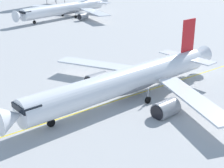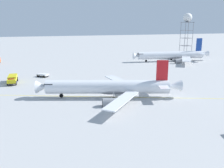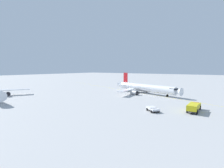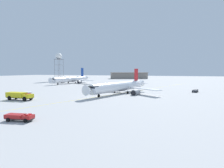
{
  "view_description": "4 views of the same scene",
  "coord_description": "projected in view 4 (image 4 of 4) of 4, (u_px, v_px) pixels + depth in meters",
  "views": [
    {
      "loc": [
        -41.1,
        -25.96,
        20.77
      ],
      "look_at": [
        -2.54,
        -1.05,
        2.91
      ],
      "focal_mm": 53.5,
      "sensor_mm": 36.0,
      "label": 1
    },
    {
      "loc": [
        -18.31,
        -67.21,
        20.89
      ],
      "look_at": [
        -0.16,
        -4.52,
        4.41
      ],
      "focal_mm": 40.16,
      "sensor_mm": 36.0,
      "label": 2
    },
    {
      "loc": [
        -36.47,
        78.68,
        13.22
      ],
      "look_at": [
        11.03,
        11.28,
        5.4
      ],
      "focal_mm": 26.9,
      "sensor_mm": 36.0,
      "label": 3
    },
    {
      "loc": [
        -76.75,
        -26.29,
        9.49
      ],
      "look_at": [
        -1.28,
        0.58,
        4.05
      ],
      "focal_mm": 31.05,
      "sensor_mm": 36.0,
      "label": 4
    }
  ],
  "objects": [
    {
      "name": "fire_tender_truck",
      "position": [
        19.0,
        95.0,
        62.96
      ],
      "size": [
        3.01,
        9.25,
        2.5
      ],
      "rotation": [
        0.0,
        0.0,
        4.71
      ],
      "color": "#232326",
      "rests_on": "ground_plane"
    },
    {
      "name": "baggage_truck_truck",
      "position": [
        195.0,
        91.0,
        86.18
      ],
      "size": [
        4.37,
        2.85,
        1.22
      ],
      "rotation": [
        0.0,
        0.0,
        6.01
      ],
      "color": "#232326",
      "rests_on": "ground_plane"
    },
    {
      "name": "taxiway_centreline",
      "position": [
        120.0,
        93.0,
        81.64
      ],
      "size": [
        160.16,
        56.42,
        0.01
      ],
      "rotation": [
        0.0,
        0.0,
        2.8
      ],
      "color": "yellow",
      "rests_on": "ground_plane"
    },
    {
      "name": "radar_tower",
      "position": [
        59.0,
        58.0,
        177.34
      ],
      "size": [
        6.47,
        6.47,
        25.8
      ],
      "color": "slate",
      "rests_on": "ground_plane"
    },
    {
      "name": "terminal_shed",
      "position": [
        129.0,
        76.0,
        237.21
      ],
      "size": [
        35.37,
        48.52,
        7.63
      ],
      "rotation": [
        0.0,
        0.0,
        1.98
      ],
      "color": "gray",
      "rests_on": "ground_plane"
    },
    {
      "name": "airliner_main",
      "position": [
        119.0,
        87.0,
        80.33
      ],
      "size": [
        39.78,
        34.73,
        10.88
      ],
      "rotation": [
        0.0,
        0.0,
        2.86
      ],
      "color": "white",
      "rests_on": "ground_plane"
    },
    {
      "name": "pushback_tug_truck",
      "position": [
        26.0,
        93.0,
        75.12
      ],
      "size": [
        4.79,
        4.58,
        1.3
      ],
      "rotation": [
        0.0,
        0.0,
        2.42
      ],
      "color": "#232326",
      "rests_on": "ground_plane"
    },
    {
      "name": "ops_pickup_truck",
      "position": [
        19.0,
        117.0,
        36.64
      ],
      "size": [
        2.77,
        5.58,
        1.41
      ],
      "rotation": [
        0.0,
        0.0,
        4.87
      ],
      "color": "#232326",
      "rests_on": "ground_plane"
    },
    {
      "name": "ground_plane",
      "position": [
        114.0,
        93.0,
        81.58
      ],
      "size": [
        600.0,
        600.0,
        0.0
      ],
      "primitive_type": "plane",
      "color": "#B2B2B2"
    },
    {
      "name": "airliner_secondary",
      "position": [
        71.0,
        79.0,
        144.79
      ],
      "size": [
        41.96,
        37.7,
        11.93
      ],
      "rotation": [
        0.0,
        0.0,
        3.03
      ],
      "color": "white",
      "rests_on": "ground_plane"
    }
  ]
}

